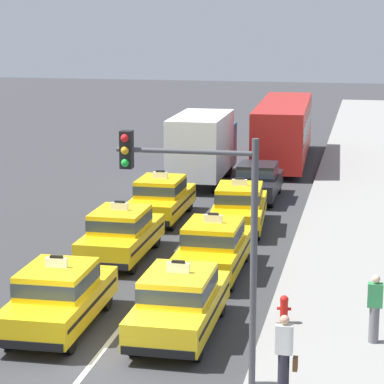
{
  "coord_description": "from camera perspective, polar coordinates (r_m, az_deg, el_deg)",
  "views": [
    {
      "loc": [
        5.99,
        -17.55,
        7.93
      ],
      "look_at": [
        -0.37,
        13.03,
        1.3
      ],
      "focal_mm": 80.14,
      "sensor_mm": 36.0,
      "label": 1
    }
  ],
  "objects": [
    {
      "name": "bus_right_fifth",
      "position": [
        45.61,
        6.12,
        4.22
      ],
      "size": [
        2.9,
        11.28,
        3.22
      ],
      "color": "black",
      "rests_on": "ground"
    },
    {
      "name": "pedestrian_near_crosswalk",
      "position": [
        18.12,
        6.17,
        -10.62
      ],
      "size": [
        0.47,
        0.24,
        1.67
      ],
      "color": "#23232D",
      "rests_on": "sidewalk_curb"
    },
    {
      "name": "taxi_right_second",
      "position": [
        26.16,
        1.45,
        -3.66
      ],
      "size": [
        1.83,
        4.56,
        1.96
      ],
      "color": "black",
      "rests_on": "ground"
    },
    {
      "name": "pedestrian_mid_block",
      "position": [
        20.97,
        12.06,
        -7.58
      ],
      "size": [
        0.36,
        0.24,
        1.68
      ],
      "color": "slate",
      "rests_on": "sidewalk_curb"
    },
    {
      "name": "sidewalk_curb",
      "position": [
        33.49,
        10.76,
        -1.8
      ],
      "size": [
        4.0,
        90.0,
        0.15
      ],
      "primitive_type": "cube",
      "color": "gray",
      "rests_on": "ground"
    },
    {
      "name": "ground_plane",
      "position": [
        20.17,
        -6.65,
        -11.25
      ],
      "size": [
        160.0,
        160.0,
        0.0
      ],
      "primitive_type": "plane",
      "color": "#353538"
    },
    {
      "name": "taxi_right_nearest",
      "position": [
        21.36,
        -0.85,
        -7.29
      ],
      "size": [
        1.84,
        4.57,
        1.96
      ],
      "color": "black",
      "rests_on": "ground"
    },
    {
      "name": "taxi_left_nearest",
      "position": [
        22.03,
        -8.84,
        -6.83
      ],
      "size": [
        1.91,
        4.59,
        1.96
      ],
      "color": "black",
      "rests_on": "ground"
    },
    {
      "name": "fire_hydrant",
      "position": [
        22.01,
        6.15,
        -7.68
      ],
      "size": [
        0.36,
        0.22,
        0.73
      ],
      "color": "red",
      "rests_on": "sidewalk_curb"
    },
    {
      "name": "taxi_right_third",
      "position": [
        31.59,
        3.17,
        -0.93
      ],
      "size": [
        2.11,
        4.67,
        1.96
      ],
      "color": "black",
      "rests_on": "ground"
    },
    {
      "name": "taxi_left_third",
      "position": [
        32.98,
        -2.07,
        -0.37
      ],
      "size": [
        1.83,
        4.56,
        1.96
      ],
      "color": "black",
      "rests_on": "ground"
    },
    {
      "name": "taxi_left_second",
      "position": [
        27.86,
        -4.74,
        -2.72
      ],
      "size": [
        1.83,
        4.57,
        1.96
      ],
      "color": "black",
      "rests_on": "ground"
    },
    {
      "name": "box_truck_left_fourth",
      "position": [
        40.07,
        0.79,
        3.15
      ],
      "size": [
        2.36,
        6.99,
        3.27
      ],
      "color": "black",
      "rests_on": "ground"
    },
    {
      "name": "traffic_light_pole",
      "position": [
        17.12,
        0.96,
        -1.9
      ],
      "size": [
        2.87,
        0.33,
        5.58
      ],
      "color": "#47474C",
      "rests_on": "ground"
    },
    {
      "name": "sedan_right_fourth",
      "position": [
        36.58,
        4.39,
        0.79
      ],
      "size": [
        1.76,
        4.3,
        1.58
      ],
      "color": "black",
      "rests_on": "ground"
    },
    {
      "name": "lane_stripe_left_right",
      "position": [
        38.84,
        2.63,
        0.2
      ],
      "size": [
        0.14,
        80.0,
        0.01
      ],
      "primitive_type": "cube",
      "color": "silver",
      "rests_on": "ground"
    }
  ]
}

